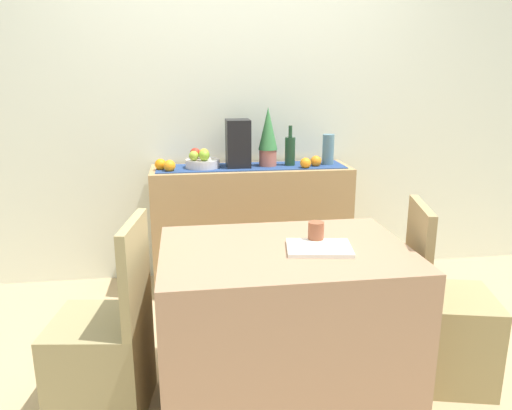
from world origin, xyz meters
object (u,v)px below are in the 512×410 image
object	(u,v)px
ceramic_vase	(328,150)
chair_near_window	(104,357)
chair_by_corner	(445,330)
coffee_maker	(238,144)
dining_table	(284,323)
wine_bottle	(290,151)
coffee_cup	(316,232)
fruit_bowl	(203,163)
sideboard_console	(251,226)
open_book	(319,248)
potted_plant	(268,136)

from	to	relation	value
ceramic_vase	chair_near_window	world-z (taller)	ceramic_vase
chair_near_window	chair_by_corner	bearing A→B (deg)	0.22
coffee_maker	dining_table	size ratio (longest dim) A/B	0.30
wine_bottle	chair_near_window	size ratio (longest dim) A/B	0.31
dining_table	coffee_maker	bearing A→B (deg)	92.74
coffee_cup	fruit_bowl	bearing A→B (deg)	109.96
sideboard_console	chair_by_corner	size ratio (longest dim) A/B	1.53
open_book	chair_near_window	xyz separation A→B (m)	(-0.96, 0.05, -0.48)
chair_by_corner	coffee_cup	bearing A→B (deg)	176.38
ceramic_vase	open_book	bearing A→B (deg)	-107.74
coffee_maker	dining_table	bearing A→B (deg)	-87.26
sideboard_console	coffee_maker	bearing A→B (deg)	180.00
sideboard_console	ceramic_vase	distance (m)	0.77
coffee_maker	chair_by_corner	distance (m)	1.75
dining_table	chair_near_window	world-z (taller)	chair_near_window
sideboard_console	wine_bottle	xyz separation A→B (m)	(0.27, 0.00, 0.54)
ceramic_vase	potted_plant	distance (m)	0.44
chair_near_window	potted_plant	bearing A→B (deg)	53.74
wine_bottle	dining_table	size ratio (longest dim) A/B	0.26
dining_table	open_book	distance (m)	0.41
ceramic_vase	chair_near_window	size ratio (longest dim) A/B	0.24
sideboard_console	dining_table	size ratio (longest dim) A/B	1.25
fruit_bowl	coffee_maker	size ratio (longest dim) A/B	0.71
ceramic_vase	open_book	xyz separation A→B (m)	(-0.43, -1.36, -0.22)
sideboard_console	dining_table	world-z (taller)	sideboard_console
fruit_bowl	coffee_maker	distance (m)	0.28
fruit_bowl	coffee_cup	bearing A→B (deg)	-70.04
ceramic_vase	potted_plant	size ratio (longest dim) A/B	0.53
sideboard_console	open_book	xyz separation A→B (m)	(0.11, -1.36, 0.32)
ceramic_vase	chair_by_corner	size ratio (longest dim) A/B	0.24
ceramic_vase	chair_by_corner	bearing A→B (deg)	-79.53
sideboard_console	chair_near_window	bearing A→B (deg)	-122.78
fruit_bowl	wine_bottle	xyz separation A→B (m)	(0.61, 0.00, 0.07)
sideboard_console	potted_plant	world-z (taller)	potted_plant
wine_bottle	chair_by_corner	xyz separation A→B (m)	(0.51, -1.30, -0.70)
sideboard_console	fruit_bowl	bearing A→B (deg)	180.00
wine_bottle	dining_table	xyz separation A→B (m)	(-0.30, -1.31, -0.60)
coffee_maker	potted_plant	distance (m)	0.21
fruit_bowl	coffee_maker	xyz separation A→B (m)	(0.24, 0.00, 0.13)
fruit_bowl	ceramic_vase	xyz separation A→B (m)	(0.88, 0.00, 0.07)
potted_plant	open_book	xyz separation A→B (m)	(-0.00, -1.36, -0.33)
fruit_bowl	dining_table	bearing A→B (deg)	-76.81
wine_bottle	chair_near_window	xyz separation A→B (m)	(-1.12, -1.31, -0.70)
chair_by_corner	coffee_maker	bearing A→B (deg)	123.99
coffee_cup	sideboard_console	bearing A→B (deg)	95.62
wine_bottle	ceramic_vase	world-z (taller)	wine_bottle
ceramic_vase	sideboard_console	bearing A→B (deg)	180.00
sideboard_console	ceramic_vase	xyz separation A→B (m)	(0.55, 0.00, 0.54)
chair_near_window	sideboard_console	bearing A→B (deg)	57.22
ceramic_vase	wine_bottle	bearing A→B (deg)	180.00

